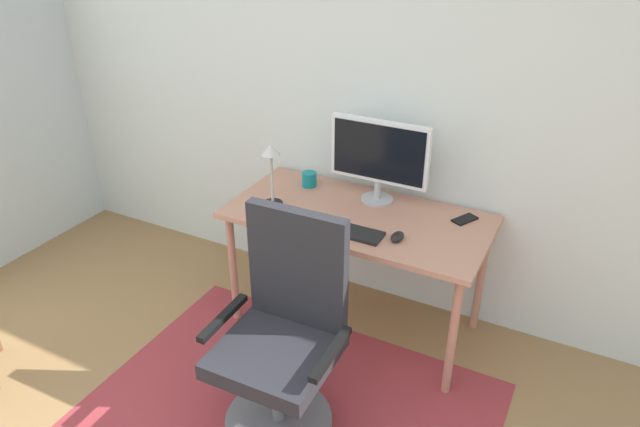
% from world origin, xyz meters
% --- Properties ---
extents(wall_back, '(6.00, 0.10, 2.60)m').
position_xyz_m(wall_back, '(0.00, 2.20, 1.30)').
color(wall_back, silver).
rests_on(wall_back, ground).
extents(area_rug, '(1.93, 1.38, 0.01)m').
position_xyz_m(area_rug, '(-0.14, 1.01, 0.00)').
color(area_rug, '#953136').
rests_on(area_rug, ground).
extents(desk, '(1.41, 0.69, 0.73)m').
position_xyz_m(desk, '(-0.14, 1.78, 0.66)').
color(desk, tan).
rests_on(desk, ground).
extents(monitor, '(0.56, 0.18, 0.47)m').
position_xyz_m(monitor, '(-0.12, 1.99, 1.01)').
color(monitor, '#B2B2B7').
rests_on(monitor, desk).
extents(keyboard, '(0.43, 0.13, 0.02)m').
position_xyz_m(keyboard, '(-0.14, 1.58, 0.74)').
color(keyboard, black).
rests_on(keyboard, desk).
extents(computer_mouse, '(0.06, 0.10, 0.03)m').
position_xyz_m(computer_mouse, '(0.14, 1.63, 0.75)').
color(computer_mouse, black).
rests_on(computer_mouse, desk).
extents(coffee_cup, '(0.09, 0.09, 0.09)m').
position_xyz_m(coffee_cup, '(-0.54, 1.98, 0.78)').
color(coffee_cup, '#137982').
rests_on(coffee_cup, desk).
extents(cell_phone, '(0.13, 0.16, 0.01)m').
position_xyz_m(cell_phone, '(0.39, 1.98, 0.74)').
color(cell_phone, black).
rests_on(cell_phone, desk).
extents(desk_lamp, '(0.11, 0.11, 0.36)m').
position_xyz_m(desk_lamp, '(-0.61, 1.67, 0.99)').
color(desk_lamp, black).
rests_on(desk_lamp, desk).
extents(office_chair, '(0.59, 0.51, 1.07)m').
position_xyz_m(office_chair, '(-0.14, 0.98, 0.44)').
color(office_chair, slate).
rests_on(office_chair, ground).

